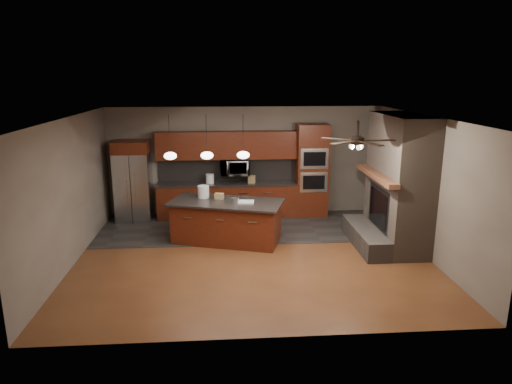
{
  "coord_description": "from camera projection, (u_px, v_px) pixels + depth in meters",
  "views": [
    {
      "loc": [
        -0.57,
        -8.65,
        3.57
      ],
      "look_at": [
        0.11,
        0.6,
        1.19
      ],
      "focal_mm": 32.0,
      "sensor_mm": 36.0,
      "label": 1
    }
  ],
  "objects": [
    {
      "name": "paint_can",
      "position": [
        235.0,
        201.0,
        9.68
      ],
      "size": [
        0.2,
        0.2,
        0.12
      ],
      "primitive_type": "cylinder",
      "rotation": [
        0.0,
        0.0,
        0.12
      ],
      "color": "#A1A1A6",
      "rests_on": "kitchen_island"
    },
    {
      "name": "slate_tile_patch",
      "position": [
        248.0,
        227.0,
        11.02
      ],
      "size": [
        7.0,
        2.4,
        0.01
      ],
      "primitive_type": "cube",
      "color": "#2B2927",
      "rests_on": "ground"
    },
    {
      "name": "refrigerator",
      "position": [
        133.0,
        181.0,
        11.37
      ],
      "size": [
        0.86,
        0.75,
        2.01
      ],
      "color": "silver",
      "rests_on": "ground"
    },
    {
      "name": "fireplace_column",
      "position": [
        396.0,
        187.0,
        9.56
      ],
      "size": [
        1.3,
        2.1,
        2.8
      ],
      "color": "brown",
      "rests_on": "ground"
    },
    {
      "name": "left_wall",
      "position": [
        70.0,
        192.0,
        8.69
      ],
      "size": [
        0.02,
        6.0,
        2.8
      ],
      "primitive_type": "cube",
      "color": "slate",
      "rests_on": "ground"
    },
    {
      "name": "kitchen_island",
      "position": [
        227.0,
        221.0,
        9.97
      ],
      "size": [
        2.62,
        1.75,
        0.92
      ],
      "rotation": [
        0.0,
        0.0,
        -0.3
      ],
      "color": "#571F10",
      "rests_on": "ground"
    },
    {
      "name": "counter_bucket",
      "position": [
        210.0,
        179.0,
        11.58
      ],
      "size": [
        0.24,
        0.24,
        0.24
      ],
      "primitive_type": "cylinder",
      "rotation": [
        0.0,
        0.0,
        0.17
      ],
      "color": "white",
      "rests_on": "back_cabinetry"
    },
    {
      "name": "pendant_left",
      "position": [
        170.0,
        156.0,
        9.36
      ],
      "size": [
        0.26,
        0.26,
        0.92
      ],
      "color": "black",
      "rests_on": "ceiling"
    },
    {
      "name": "ground",
      "position": [
        253.0,
        256.0,
        9.29
      ],
      "size": [
        7.0,
        7.0,
        0.0
      ],
      "primitive_type": "plane",
      "color": "brown",
      "rests_on": "ground"
    },
    {
      "name": "white_bucket",
      "position": [
        203.0,
        192.0,
        10.13
      ],
      "size": [
        0.27,
        0.27,
        0.27
      ],
      "primitive_type": "cylinder",
      "rotation": [
        0.0,
        0.0,
        0.06
      ],
      "color": "silver",
      "rests_on": "kitchen_island"
    },
    {
      "name": "ceiling_fan",
      "position": [
        357.0,
        140.0,
        8.03
      ],
      "size": [
        1.27,
        1.33,
        0.41
      ],
      "color": "black",
      "rests_on": "ceiling"
    },
    {
      "name": "right_wall",
      "position": [
        426.0,
        186.0,
        9.18
      ],
      "size": [
        0.02,
        6.0,
        2.8
      ],
      "primitive_type": "cube",
      "color": "slate",
      "rests_on": "ground"
    },
    {
      "name": "microwave",
      "position": [
        235.0,
        167.0,
        11.6
      ],
      "size": [
        0.73,
        0.41,
        0.5
      ],
      "primitive_type": "imported",
      "color": "silver",
      "rests_on": "back_cabinetry"
    },
    {
      "name": "cardboard_box",
      "position": [
        219.0,
        196.0,
        10.04
      ],
      "size": [
        0.22,
        0.18,
        0.12
      ],
      "primitive_type": "cube",
      "rotation": [
        0.0,
        0.0,
        -0.23
      ],
      "color": "#93774C",
      "rests_on": "kitchen_island"
    },
    {
      "name": "oven_tower",
      "position": [
        312.0,
        170.0,
        11.71
      ],
      "size": [
        0.8,
        0.63,
        2.38
      ],
      "color": "#571F10",
      "rests_on": "ground"
    },
    {
      "name": "counter_box",
      "position": [
        252.0,
        179.0,
        11.61
      ],
      "size": [
        0.21,
        0.18,
        0.2
      ],
      "primitive_type": "cube",
      "rotation": [
        0.0,
        0.0,
        -0.26
      ],
      "color": "olive",
      "rests_on": "back_cabinetry"
    },
    {
      "name": "pendant_center",
      "position": [
        207.0,
        155.0,
        9.41
      ],
      "size": [
        0.26,
        0.26,
        0.92
      ],
      "color": "black",
      "rests_on": "ceiling"
    },
    {
      "name": "pendant_right",
      "position": [
        243.0,
        155.0,
        9.46
      ],
      "size": [
        0.26,
        0.26,
        0.92
      ],
      "color": "black",
      "rests_on": "ceiling"
    },
    {
      "name": "ceiling",
      "position": [
        253.0,
        117.0,
        8.59
      ],
      "size": [
        7.0,
        6.0,
        0.02
      ],
      "primitive_type": "cube",
      "color": "white",
      "rests_on": "back_wall"
    },
    {
      "name": "back_wall",
      "position": [
        245.0,
        161.0,
        11.83
      ],
      "size": [
        7.0,
        0.02,
        2.8
      ],
      "primitive_type": "cube",
      "color": "slate",
      "rests_on": "ground"
    },
    {
      "name": "paint_tray",
      "position": [
        246.0,
        202.0,
        9.75
      ],
      "size": [
        0.38,
        0.28,
        0.04
      ],
      "primitive_type": "cube",
      "rotation": [
        0.0,
        0.0,
        -0.11
      ],
      "color": "white",
      "rests_on": "kitchen_island"
    },
    {
      "name": "back_cabinetry",
      "position": [
        227.0,
        183.0,
        11.68
      ],
      "size": [
        3.59,
        0.64,
        2.2
      ],
      "color": "#571F10",
      "rests_on": "ground"
    }
  ]
}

